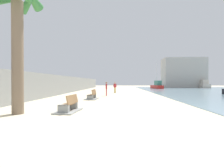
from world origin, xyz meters
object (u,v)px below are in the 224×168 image
object	(u,v)px
bench_near	(69,108)
bench_far	(92,97)
person_walking	(106,88)
person_standing	(115,87)
boat_mid_bay	(203,85)
boat_far_left	(157,86)
palm_tree	(17,24)

from	to	relation	value
bench_near	bench_far	bearing A→B (deg)	88.71
person_walking	person_standing	size ratio (longest dim) A/B	1.01
boat_mid_bay	boat_far_left	bearing A→B (deg)	-158.29
palm_tree	boat_far_left	world-z (taller)	palm_tree
person_walking	boat_far_left	xyz separation A→B (m)	(11.21, 24.11, -0.22)
palm_tree	person_walking	xyz separation A→B (m)	(3.82, 12.41, -3.79)
bench_far	boat_mid_bay	xyz separation A→B (m)	(26.44, 33.92, 0.65)
bench_far	boat_far_left	distance (m)	30.88
palm_tree	boat_far_left	xyz separation A→B (m)	(15.03, 36.52, -4.01)
palm_tree	boat_mid_bay	bearing A→B (deg)	55.34
bench_far	boat_mid_bay	size ratio (longest dim) A/B	0.34
boat_far_left	boat_mid_bay	size ratio (longest dim) A/B	1.04
bench_near	boat_far_left	bearing A→B (deg)	70.71
bench_near	person_standing	size ratio (longest dim) A/B	1.27
person_standing	bench_near	bearing A→B (deg)	-97.10
boat_far_left	bench_near	bearing A→B (deg)	-109.29
person_standing	boat_mid_bay	bearing A→B (deg)	44.26
bench_near	person_standing	distance (m)	17.67
bench_far	boat_far_left	world-z (taller)	boat_far_left
boat_far_left	palm_tree	bearing A→B (deg)	-112.36
bench_near	boat_far_left	world-z (taller)	boat_far_left
bench_far	person_walking	size ratio (longest dim) A/B	1.25
palm_tree	person_standing	bearing A→B (deg)	75.58
palm_tree	bench_near	world-z (taller)	palm_tree
palm_tree	person_standing	xyz separation A→B (m)	(4.72, 18.34, -3.80)
bench_near	person_walking	bearing A→B (deg)	83.66
palm_tree	boat_mid_bay	distance (m)	51.38
bench_near	boat_far_left	distance (m)	37.83
bench_near	boat_mid_bay	bearing A→B (deg)	57.22
bench_far	person_standing	distance (m)	10.35
person_walking	person_standing	distance (m)	5.99
person_standing	boat_far_left	xyz separation A→B (m)	(10.31, 18.18, -0.22)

